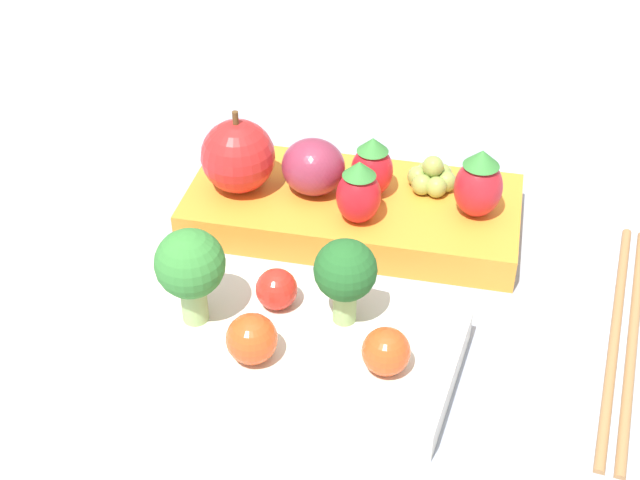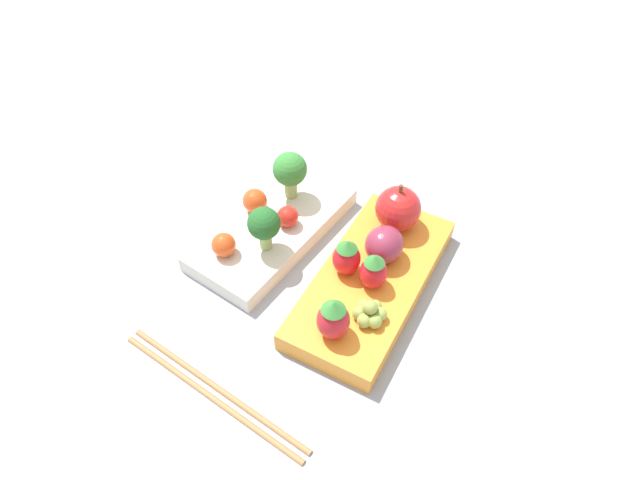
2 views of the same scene
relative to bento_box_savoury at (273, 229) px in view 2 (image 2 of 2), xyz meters
The scene contains 15 objects.
ground_plane 0.07m from the bento_box_savoury, 102.17° to the right, with size 4.00×4.00×0.00m, color #939EB2.
bento_box_savoury is the anchor object (origin of this frame).
bento_box_fruit 0.13m from the bento_box_savoury, 91.45° to the right, with size 0.23×0.12×0.02m.
broccoli_floret_0 0.07m from the bento_box_savoury, 10.34° to the left, with size 0.04×0.04×0.06m.
broccoli_floret_1 0.06m from the bento_box_savoury, 152.43° to the right, with size 0.03×0.03×0.05m.
cherry_tomato_0 0.07m from the bento_box_savoury, 167.87° to the left, with size 0.03×0.03×0.03m.
cherry_tomato_1 0.04m from the bento_box_savoury, 78.67° to the left, with size 0.03×0.03×0.03m.
cherry_tomato_2 0.03m from the bento_box_savoury, 63.66° to the right, with size 0.02×0.02×0.02m.
apple 0.14m from the bento_box_savoury, 58.30° to the right, with size 0.05×0.05×0.06m.
strawberry_0 0.14m from the bento_box_savoury, 95.62° to the right, with size 0.03×0.03×0.04m.
strawberry_1 0.11m from the bento_box_savoury, 97.11° to the right, with size 0.03×0.03×0.04m.
strawberry_2 0.16m from the bento_box_savoury, 121.63° to the right, with size 0.03×0.03×0.05m.
plum 0.13m from the bento_box_savoury, 79.61° to the right, with size 0.04×0.04×0.04m.
grape_cluster 0.17m from the bento_box_savoury, 108.02° to the right, with size 0.03×0.03×0.02m.
chopsticks_pair 0.20m from the bento_box_savoury, 158.17° to the right, with size 0.02×0.21×0.01m.
Camera 2 is at (-0.32, -0.23, 0.48)m, focal length 32.00 mm.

